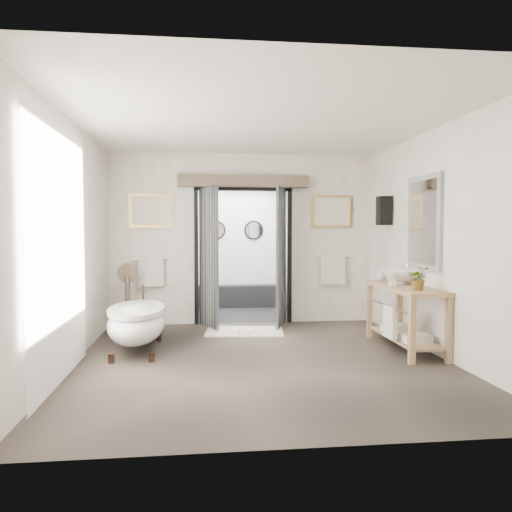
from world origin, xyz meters
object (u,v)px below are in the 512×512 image
(rug, at_px, (244,331))
(basin, at_px, (402,277))
(clawfoot_tub, at_px, (137,322))
(vanity, at_px, (404,312))

(rug, relative_size, basin, 2.13)
(basin, bearing_deg, clawfoot_tub, 173.57)
(vanity, bearing_deg, clawfoot_tub, 174.90)
(clawfoot_tub, bearing_deg, vanity, -5.10)
(clawfoot_tub, height_order, rug, clawfoot_tub)
(rug, bearing_deg, basin, -28.29)
(vanity, height_order, basin, basin)
(clawfoot_tub, distance_m, vanity, 3.54)
(vanity, xyz_separation_m, rug, (-2.00, 1.40, -0.50))
(clawfoot_tub, bearing_deg, basin, -0.54)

